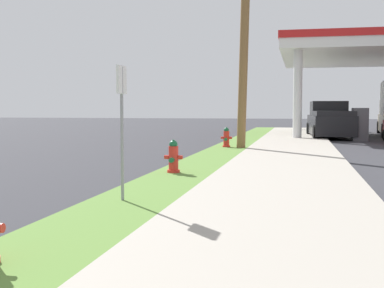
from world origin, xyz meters
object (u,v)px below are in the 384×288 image
utility_pole_midground (245,21)px  street_sign_post (122,104)px  fire_hydrant_third (226,138)px  fire_hydrant_second (173,158)px  truck_black_on_apron (330,121)px

utility_pole_midground → street_sign_post: utility_pole_midground is taller
fire_hydrant_third → street_sign_post: bearing=-90.1°
fire_hydrant_second → fire_hydrant_third: same height
utility_pole_midground → truck_black_on_apron: bearing=68.4°
fire_hydrant_third → truck_black_on_apron: 9.88m
utility_pole_midground → truck_black_on_apron: (3.59, 9.07, -3.84)m
street_sign_post → utility_pole_midground: bearing=86.4°
fire_hydrant_second → street_sign_post: street_sign_post is taller
fire_hydrant_second → utility_pole_midground: (0.76, 7.65, 4.31)m
fire_hydrant_third → truck_black_on_apron: truck_black_on_apron is taller
fire_hydrant_third → truck_black_on_apron: bearing=64.3°
fire_hydrant_third → street_sign_post: (-0.02, -11.35, 1.19)m
fire_hydrant_third → street_sign_post: 11.42m
fire_hydrant_third → street_sign_post: size_ratio=0.35×
utility_pole_midground → street_sign_post: (-0.70, -11.18, -3.12)m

